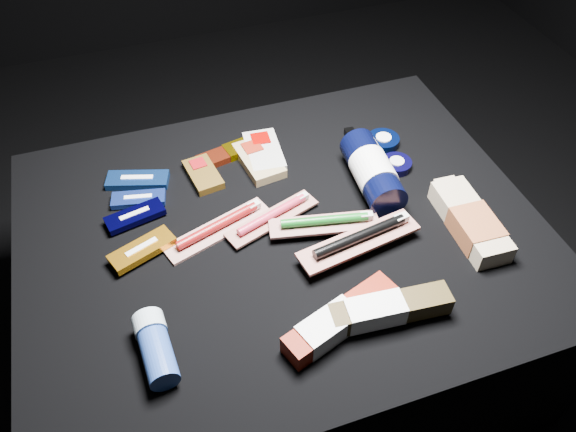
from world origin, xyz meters
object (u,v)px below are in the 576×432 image
object	(u,v)px
bodywash_bottle	(471,222)
toothpaste_carton_red	(337,322)
deodorant_stick	(156,347)
lotion_bottle	(372,171)

from	to	relation	value
bodywash_bottle	toothpaste_carton_red	bearing A→B (deg)	-157.15
deodorant_stick	lotion_bottle	bearing A→B (deg)	23.71
lotion_bottle	deodorant_stick	world-z (taller)	lotion_bottle
deodorant_stick	toothpaste_carton_red	xyz separation A→B (m)	(0.28, -0.05, -0.00)
bodywash_bottle	deodorant_stick	size ratio (longest dim) A/B	1.69
lotion_bottle	toothpaste_carton_red	bearing A→B (deg)	-119.62
lotion_bottle	toothpaste_carton_red	xyz separation A→B (m)	(-0.20, -0.29, -0.02)
deodorant_stick	toothpaste_carton_red	distance (m)	0.29
bodywash_bottle	toothpaste_carton_red	distance (m)	0.34
lotion_bottle	bodywash_bottle	xyz separation A→B (m)	(0.13, -0.17, -0.02)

